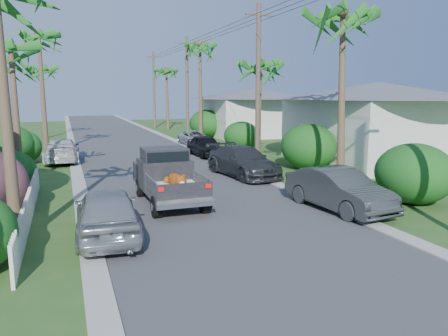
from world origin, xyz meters
name	(u,v)px	position (x,y,z in m)	size (l,w,h in m)	color
ground	(267,255)	(0.00, 0.00, 0.00)	(120.00, 120.00, 0.00)	#2A541F
road	(130,146)	(0.00, 25.00, 0.01)	(8.00, 100.00, 0.02)	#38383A
curb_left	(72,148)	(-4.30, 25.00, 0.03)	(0.60, 100.00, 0.06)	#A5A39E
curb_right	(182,144)	(4.30, 25.00, 0.03)	(0.60, 100.00, 0.06)	#A5A39E
pickup_truck	(166,175)	(-1.16, 6.56, 1.01)	(1.98, 5.12, 2.06)	black
parked_car_rn	(338,190)	(4.30, 3.10, 0.74)	(1.57, 4.52, 1.49)	#303436
parked_car_rm	(243,162)	(3.60, 10.29, 0.74)	(2.08, 5.11, 1.48)	#282B2D
parked_car_rf	(206,146)	(3.98, 17.68, 0.69)	(1.63, 4.05, 1.38)	black
parked_car_rd	(195,138)	(5.00, 23.69, 0.59)	(1.95, 4.23, 1.18)	silver
parked_car_ln	(107,213)	(-3.75, 2.83, 0.75)	(1.76, 4.37, 1.49)	#A2A5A8
parked_car_lf	(62,151)	(-5.00, 18.18, 0.71)	(2.00, 4.92, 1.43)	silver
palm_l_b	(10,47)	(-6.80, 12.00, 6.15)	(4.40, 4.40, 7.40)	brown
palm_l_c	(39,35)	(-6.00, 22.00, 7.91)	(4.40, 4.40, 9.20)	brown
palm_l_d	(40,68)	(-6.50, 34.00, 6.44)	(4.40, 4.40, 7.70)	brown
palm_r_a	(346,12)	(6.30, 6.00, 7.42)	(4.40, 4.40, 8.70)	brown
palm_r_b	(260,63)	(6.60, 15.00, 5.95)	(4.40, 4.40, 7.20)	brown
palm_r_c	(200,45)	(6.20, 26.00, 8.11)	(4.40, 4.40, 9.40)	brown
palm_r_d	(167,70)	(6.50, 40.00, 6.74)	(4.40, 4.40, 8.00)	brown
shrub_l_d	(6,145)	(-8.00, 18.00, 1.20)	(3.20, 3.52, 2.40)	#194915
shrub_r_a	(414,173)	(7.60, 3.00, 1.15)	(2.80, 3.08, 2.30)	#194915
shrub_r_b	(309,147)	(7.80, 11.00, 1.25)	(3.00, 3.30, 2.50)	#194915
shrub_r_c	(241,136)	(7.50, 20.00, 1.05)	(2.60, 2.86, 2.10)	#194915
shrub_r_d	(206,123)	(8.00, 30.00, 1.30)	(3.20, 3.52, 2.60)	#194915
picket_fence	(30,206)	(-6.00, 5.50, 0.50)	(0.10, 11.00, 1.00)	white
house_right_near	(375,125)	(13.00, 12.00, 2.22)	(8.00, 9.00, 4.80)	silver
house_right_far	(254,114)	(13.00, 30.00, 2.12)	(9.00, 8.00, 4.60)	silver
utility_pole_b	(258,85)	(5.60, 13.00, 4.60)	(1.60, 0.26, 9.00)	brown
utility_pole_c	(187,88)	(5.60, 28.00, 4.60)	(1.60, 0.26, 9.00)	brown
utility_pole_d	(154,89)	(5.60, 43.00, 4.60)	(1.60, 0.26, 9.00)	brown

